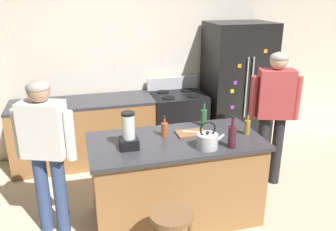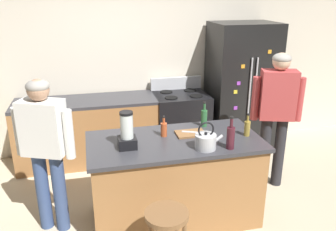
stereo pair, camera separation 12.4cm
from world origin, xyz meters
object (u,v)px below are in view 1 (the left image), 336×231
at_px(person_by_island_left, 45,145).
at_px(bottle_wine, 232,136).
at_px(tea_kettle, 207,140).
at_px(blender_appliance, 129,133).
at_px(chef_knife, 193,132).
at_px(bottle_olive_oil, 204,117).
at_px(bottle_cooking_sauce, 165,129).
at_px(refrigerator, 237,88).
at_px(kitchen_island, 176,179).
at_px(stove_range, 177,123).
at_px(person_by_sink_right, 274,107).
at_px(cutting_board, 191,133).
at_px(bar_stool, 172,227).
at_px(bottle_vinegar, 247,127).

relative_size(person_by_island_left, bottle_wine, 4.95).
xyz_separation_m(person_by_island_left, tea_kettle, (1.46, -0.37, 0.03)).
distance_m(blender_appliance, chef_knife, 0.72).
bearing_deg(bottle_wine, chef_knife, 120.75).
bearing_deg(tea_kettle, bottle_olive_oil, 72.87).
bearing_deg(bottle_cooking_sauce, refrigerator, 43.34).
xyz_separation_m(kitchen_island, stove_range, (0.48, 1.52, 0.01)).
relative_size(person_by_sink_right, chef_knife, 7.50).
xyz_separation_m(stove_range, chef_knife, (-0.27, -1.43, 0.46)).
bearing_deg(person_by_sink_right, chef_knife, -165.11).
height_order(kitchen_island, blender_appliance, blender_appliance).
xyz_separation_m(bottle_olive_oil, bottle_cooking_sauce, (-0.48, -0.17, -0.02)).
xyz_separation_m(person_by_sink_right, bottle_cooking_sauce, (-1.41, -0.28, -0.02)).
bearing_deg(bottle_olive_oil, person_by_island_left, -174.02).
xyz_separation_m(kitchen_island, tea_kettle, (0.23, -0.26, 0.53)).
height_order(bottle_olive_oil, cutting_board, bottle_olive_oil).
distance_m(bottle_olive_oil, bottle_wine, 0.60).
bearing_deg(bar_stool, bottle_cooking_sauce, 78.69).
height_order(person_by_island_left, tea_kettle, person_by_island_left).
relative_size(person_by_sink_right, cutting_board, 5.50).
bearing_deg(stove_range, kitchen_island, -107.33).
bearing_deg(bottle_vinegar, blender_appliance, -179.71).
height_order(bottle_cooking_sauce, cutting_board, bottle_cooking_sauce).
height_order(stove_range, bottle_vinegar, bottle_vinegar).
relative_size(blender_appliance, bottle_vinegar, 1.51).
xyz_separation_m(bar_stool, cutting_board, (0.46, 0.88, 0.42)).
relative_size(bottle_cooking_sauce, bottle_wine, 0.68).
height_order(bar_stool, bottle_olive_oil, bottle_olive_oil).
xyz_separation_m(bar_stool, bottle_vinegar, (1.00, 0.72, 0.49)).
distance_m(blender_appliance, cutting_board, 0.70).
xyz_separation_m(refrigerator, cutting_board, (-1.19, -1.40, -0.03)).
bearing_deg(kitchen_island, blender_appliance, -171.51).
bearing_deg(kitchen_island, bar_stool, -108.80).
bearing_deg(person_by_island_left, bottle_wine, -14.05).
distance_m(bottle_vinegar, tea_kettle, 0.55).
height_order(refrigerator, tea_kettle, refrigerator).
relative_size(bar_stool, bottle_cooking_sauce, 2.93).
height_order(bar_stool, bottle_wine, bottle_wine).
height_order(refrigerator, bottle_cooking_sauce, refrigerator).
height_order(person_by_island_left, bottle_olive_oil, person_by_island_left).
bearing_deg(blender_appliance, bottle_wine, -14.41).
relative_size(blender_appliance, tea_kettle, 1.29).
xyz_separation_m(kitchen_island, blender_appliance, (-0.48, -0.07, 0.60)).
relative_size(kitchen_island, bottle_cooking_sauce, 8.00).
xyz_separation_m(stove_range, person_by_island_left, (-1.71, -1.41, 0.48)).
bearing_deg(person_by_island_left, bar_stool, -42.69).
relative_size(tea_kettle, cutting_board, 0.92).
bearing_deg(person_by_sink_right, person_by_island_left, -173.75).
xyz_separation_m(stove_range, bottle_olive_oil, (-0.08, -1.24, 0.54)).
xyz_separation_m(blender_appliance, cutting_board, (0.67, 0.17, -0.14)).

